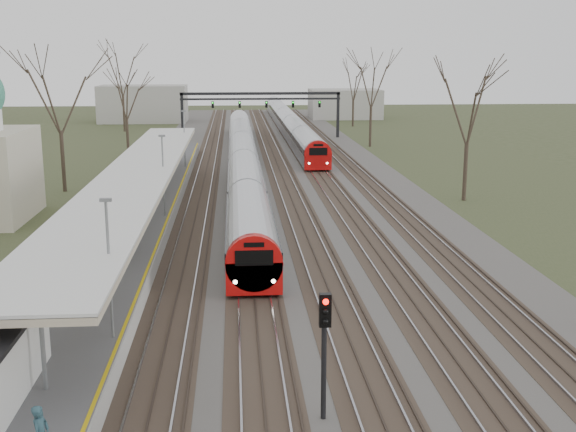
# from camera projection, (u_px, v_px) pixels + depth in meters

# --- Properties ---
(track_bed) EXTENTS (24.00, 160.00, 0.22)m
(track_bed) POSITION_uv_depth(u_px,v_px,m) (273.00, 175.00, 66.30)
(track_bed) COLOR #474442
(track_bed) RESTS_ON ground
(platform) EXTENTS (3.50, 69.00, 1.00)m
(platform) POSITION_uv_depth(u_px,v_px,m) (150.00, 212.00, 48.50)
(platform) COLOR #9E9B93
(platform) RESTS_ON ground
(canopy) EXTENTS (4.10, 50.00, 3.11)m
(canopy) POSITION_uv_depth(u_px,v_px,m) (139.00, 172.00, 43.36)
(canopy) COLOR slate
(canopy) RESTS_ON platform
(signal_gantry) EXTENTS (21.00, 0.59, 6.08)m
(signal_gantry) POSITION_uv_depth(u_px,v_px,m) (261.00, 101.00, 94.43)
(signal_gantry) COLOR black
(signal_gantry) RESTS_ON ground
(tree_west_far) EXTENTS (5.50, 5.50, 11.33)m
(tree_west_far) POSITION_uv_depth(u_px,v_px,m) (58.00, 92.00, 56.49)
(tree_west_far) COLOR #2D231C
(tree_west_far) RESTS_ON ground
(tree_east_far) EXTENTS (5.00, 5.00, 10.30)m
(tree_east_far) POSITION_uv_depth(u_px,v_px,m) (469.00, 104.00, 53.08)
(tree_east_far) COLOR #2D231C
(tree_east_far) RESTS_ON ground
(train_near) EXTENTS (2.62, 75.21, 3.05)m
(train_near) POSITION_uv_depth(u_px,v_px,m) (243.00, 156.00, 68.41)
(train_near) COLOR #ABAEB5
(train_near) RESTS_ON ground
(train_far) EXTENTS (2.62, 75.21, 3.05)m
(train_far) POSITION_uv_depth(u_px,v_px,m) (288.00, 122.00, 103.56)
(train_far) COLOR #ABAEB5
(train_far) RESTS_ON ground
(signal_post) EXTENTS (0.35, 0.45, 4.10)m
(signal_post) POSITION_uv_depth(u_px,v_px,m) (324.00, 338.00, 21.13)
(signal_post) COLOR black
(signal_post) RESTS_ON ground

